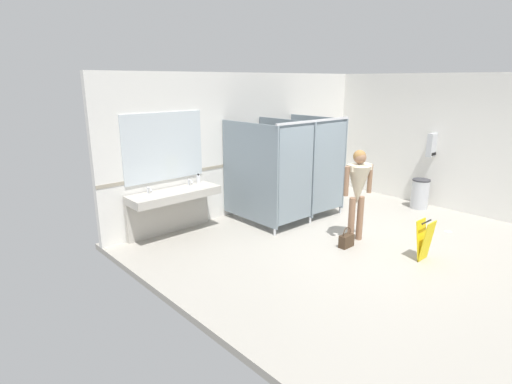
# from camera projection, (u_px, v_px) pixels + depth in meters

# --- Properties ---
(ground_plane) EXTENTS (6.74, 6.14, 0.10)m
(ground_plane) POSITION_uv_depth(u_px,v_px,m) (362.00, 247.00, 6.94)
(ground_plane) COLOR #9E998E
(wall_back) EXTENTS (6.74, 0.12, 2.85)m
(wall_back) POSITION_uv_depth(u_px,v_px,m) (252.00, 143.00, 8.58)
(wall_back) COLOR silver
(wall_back) RESTS_ON ground_plane
(wall_side_right) EXTENTS (0.12, 6.14, 2.85)m
(wall_side_right) POSITION_uv_depth(u_px,v_px,m) (452.00, 143.00, 8.57)
(wall_side_right) COLOR silver
(wall_side_right) RESTS_ON ground_plane
(wall_back_tile_band) EXTENTS (6.74, 0.01, 0.06)m
(wall_back_tile_band) POSITION_uv_depth(u_px,v_px,m) (254.00, 161.00, 8.63)
(wall_back_tile_band) COLOR #9E937F
(wall_back_tile_band) RESTS_ON wall_back
(vanity_counter) EXTENTS (1.65, 0.54, 0.94)m
(vanity_counter) POSITION_uv_depth(u_px,v_px,m) (173.00, 202.00, 7.24)
(vanity_counter) COLOR #B2ADA3
(vanity_counter) RESTS_ON ground_plane
(mirror_panel) EXTENTS (1.55, 0.02, 1.19)m
(mirror_panel) POSITION_uv_depth(u_px,v_px,m) (164.00, 147.00, 7.12)
(mirror_panel) COLOR silver
(mirror_panel) RESTS_ON wall_back
(bathroom_stalls) EXTENTS (1.99, 1.53, 2.00)m
(bathroom_stalls) POSITION_uv_depth(u_px,v_px,m) (293.00, 167.00, 8.03)
(bathroom_stalls) COLOR gray
(bathroom_stalls) RESTS_ON ground_plane
(paper_towel_dispenser_upper) EXTENTS (0.31, 0.13, 0.50)m
(paper_towel_dispenser_upper) POSITION_uv_depth(u_px,v_px,m) (432.00, 145.00, 8.75)
(paper_towel_dispenser_upper) COLOR #B7BABF
(paper_towel_dispenser_upper) RESTS_ON wall_side_right
(trash_bin) EXTENTS (0.37, 0.37, 0.64)m
(trash_bin) POSITION_uv_depth(u_px,v_px,m) (420.00, 194.00, 8.82)
(trash_bin) COLOR #B7BABF
(trash_bin) RESTS_ON ground_plane
(person_standing) EXTENTS (0.54, 0.50, 1.59)m
(person_standing) POSITION_uv_depth(u_px,v_px,m) (358.00, 185.00, 6.86)
(person_standing) COLOR #8C664C
(person_standing) RESTS_ON ground_plane
(handbag) EXTENTS (0.27, 0.13, 0.35)m
(handbag) POSITION_uv_depth(u_px,v_px,m) (346.00, 240.00, 6.80)
(handbag) COLOR #3F2D1E
(handbag) RESTS_ON ground_plane
(soap_dispenser) EXTENTS (0.07, 0.07, 0.19)m
(soap_dispenser) POSITION_uv_depth(u_px,v_px,m) (198.00, 179.00, 7.61)
(soap_dispenser) COLOR white
(soap_dispenser) RESTS_ON vanity_counter
(wet_floor_sign) EXTENTS (0.28, 0.19, 0.64)m
(wet_floor_sign) POSITION_uv_depth(u_px,v_px,m) (424.00, 240.00, 6.26)
(wet_floor_sign) COLOR yellow
(wet_floor_sign) RESTS_ON ground_plane
(floor_drain_cover) EXTENTS (0.14, 0.14, 0.01)m
(floor_drain_cover) POSITION_uv_depth(u_px,v_px,m) (448.00, 231.00, 7.51)
(floor_drain_cover) COLOR #B7BABF
(floor_drain_cover) RESTS_ON ground_plane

